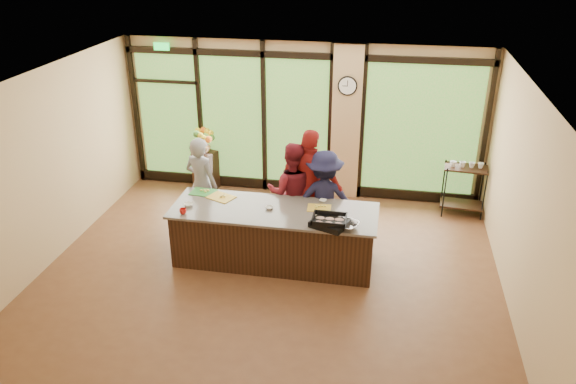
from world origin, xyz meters
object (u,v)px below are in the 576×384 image
at_px(island_base, 274,237).
at_px(bar_cart, 464,183).
at_px(cook_left, 202,185).
at_px(cook_right, 324,199).
at_px(flower_stand, 206,171).
at_px(roasting_pan, 329,224).

relative_size(island_base, bar_cart, 2.97).
distance_m(cook_left, bar_cart, 4.76).
bearing_deg(cook_right, flower_stand, -43.62).
height_order(island_base, cook_right, cook_right).
bearing_deg(cook_right, island_base, 35.60).
height_order(roasting_pan, flower_stand, roasting_pan).
xyz_separation_m(roasting_pan, bar_cart, (2.19, 2.63, -0.34)).
height_order(cook_left, bar_cart, cook_left).
bearing_deg(roasting_pan, bar_cart, 71.79).
bearing_deg(bar_cart, cook_right, -142.41).
xyz_separation_m(island_base, cook_right, (0.69, 0.71, 0.39)).
height_order(cook_left, flower_stand, cook_left).
relative_size(island_base, roasting_pan, 6.26).
bearing_deg(bar_cart, flower_stand, -177.43).
xyz_separation_m(cook_left, flower_stand, (-0.48, 1.62, -0.45)).
relative_size(cook_left, cook_right, 1.03).
height_order(island_base, flower_stand, island_base).
distance_m(island_base, cook_left, 1.72).
height_order(island_base, bar_cart, bar_cart).
xyz_separation_m(cook_left, roasting_pan, (2.35, -1.21, 0.11)).
height_order(cook_right, roasting_pan, cook_right).
bearing_deg(flower_stand, cook_right, -16.28).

